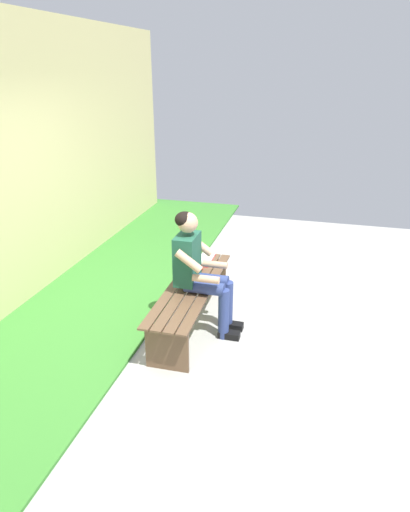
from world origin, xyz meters
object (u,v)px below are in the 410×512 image
apple (200,267)px  bench_near (191,295)px  person_seated (199,268)px  book_open (205,259)px

apple → bench_near: bearing=2.0°
person_seated → apple: bearing=-165.4°
bench_near → book_open: bearing=-177.4°
book_open → bench_near: bearing=1.8°
person_seated → apple: (-0.44, -0.12, -0.20)m
person_seated → book_open: (-0.74, -0.13, -0.23)m
person_seated → bench_near: bearing=-114.8°
person_seated → book_open: person_seated is taller
bench_near → apple: 0.42m
person_seated → apple: person_seated is taller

